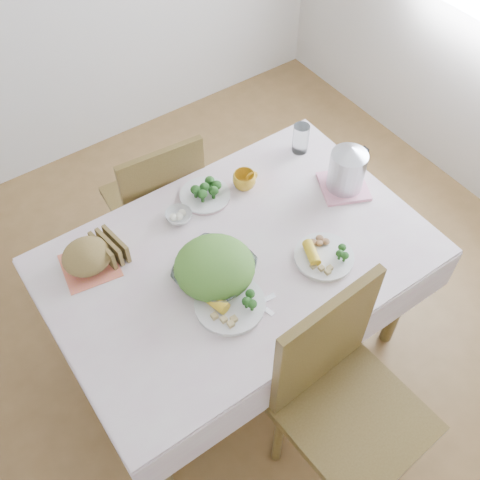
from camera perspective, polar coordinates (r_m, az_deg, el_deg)
floor at (r=2.89m, az=-0.10°, el=-10.65°), size 3.60×3.60×0.00m
dining_table at (r=2.56m, az=-0.11°, el=-6.71°), size 1.40×0.90×0.75m
tablecloth at (r=2.25m, az=-0.13°, el=-1.57°), size 1.50×1.00×0.01m
chair_near at (r=2.27m, az=11.49°, el=-17.90°), size 0.51×0.51×1.05m
chair_far at (r=2.87m, az=-8.80°, el=4.10°), size 0.46×0.46×0.94m
salad_bowl at (r=2.15m, az=-2.59°, el=-3.20°), size 0.39×0.39×0.07m
dinner_plate_left at (r=2.10m, az=-1.04°, el=-6.55°), size 0.29×0.29×0.02m
dinner_plate_right at (r=2.25m, az=8.53°, el=-1.70°), size 0.34×0.34×0.02m
broccoli_plate at (r=2.44m, az=-3.57°, el=4.52°), size 0.28×0.28×0.02m
napkin at (r=2.29m, az=-15.00°, el=-2.52°), size 0.24×0.24×0.00m
bread_loaf at (r=2.24m, az=-15.28°, el=-1.67°), size 0.24×0.24×0.12m
fruit_bowl at (r=2.36m, az=-6.23°, el=2.44°), size 0.15×0.15×0.04m
yellow_mug at (r=2.46m, az=0.44°, el=6.06°), size 0.11×0.11×0.08m
glass_tumbler at (r=2.63m, az=6.17°, el=10.12°), size 0.08×0.08×0.14m
pink_tray at (r=2.52m, az=10.47°, el=5.38°), size 0.26×0.26×0.02m
electric_kettle at (r=2.44m, az=10.85°, el=7.22°), size 0.16×0.16×0.22m
fork_left at (r=2.11m, az=1.67°, el=-6.33°), size 0.06×0.17×0.00m
knife at (r=2.11m, az=1.40°, el=-6.68°), size 0.19×0.04×0.00m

